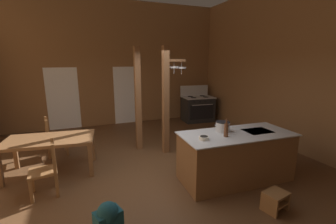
{
  "coord_description": "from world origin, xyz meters",
  "views": [
    {
      "loc": [
        -1.25,
        -4.03,
        2.29
      ],
      "look_at": [
        0.52,
        0.43,
        1.2
      ],
      "focal_mm": 24.58,
      "sensor_mm": 36.0,
      "label": 1
    }
  ],
  "objects_px": {
    "backpack": "(109,223)",
    "ladderback_chair_near_window": "(54,137)",
    "ladderback_chair_by_post": "(46,170)",
    "stove_range": "(198,108)",
    "mixing_bowl_on_counter": "(204,138)",
    "kitchen_island": "(235,156)",
    "bottle_tall_on_counter": "(226,130)",
    "step_stool": "(275,200)",
    "stockpot_on_counter": "(222,127)",
    "dining_table": "(50,142)"
  },
  "relations": [
    {
      "from": "backpack",
      "to": "ladderback_chair_near_window",
      "type": "bearing_deg",
      "value": 103.93
    },
    {
      "from": "ladderback_chair_by_post",
      "to": "backpack",
      "type": "xyz_separation_m",
      "value": [
        0.83,
        -1.57,
        -0.14
      ]
    },
    {
      "from": "stove_range",
      "to": "mixing_bowl_on_counter",
      "type": "bearing_deg",
      "value": -117.7
    },
    {
      "from": "backpack",
      "to": "kitchen_island",
      "type": "bearing_deg",
      "value": 17.59
    },
    {
      "from": "kitchen_island",
      "to": "ladderback_chair_by_post",
      "type": "bearing_deg",
      "value": 167.03
    },
    {
      "from": "kitchen_island",
      "to": "backpack",
      "type": "relative_size",
      "value": 3.7
    },
    {
      "from": "mixing_bowl_on_counter",
      "to": "stove_range",
      "type": "bearing_deg",
      "value": 62.3
    },
    {
      "from": "kitchen_island",
      "to": "bottle_tall_on_counter",
      "type": "xyz_separation_m",
      "value": [
        -0.31,
        -0.08,
        0.6
      ]
    },
    {
      "from": "step_stool",
      "to": "stockpot_on_counter",
      "type": "relative_size",
      "value": 1.21
    },
    {
      "from": "ladderback_chair_near_window",
      "to": "stockpot_on_counter",
      "type": "relative_size",
      "value": 2.8
    },
    {
      "from": "backpack",
      "to": "mixing_bowl_on_counter",
      "type": "xyz_separation_m",
      "value": [
        1.75,
        0.72,
        0.65
      ]
    },
    {
      "from": "backpack",
      "to": "bottle_tall_on_counter",
      "type": "bearing_deg",
      "value": 17.96
    },
    {
      "from": "ladderback_chair_by_post",
      "to": "bottle_tall_on_counter",
      "type": "height_order",
      "value": "bottle_tall_on_counter"
    },
    {
      "from": "step_stool",
      "to": "bottle_tall_on_counter",
      "type": "relative_size",
      "value": 1.27
    },
    {
      "from": "stockpot_on_counter",
      "to": "bottle_tall_on_counter",
      "type": "height_order",
      "value": "bottle_tall_on_counter"
    },
    {
      "from": "kitchen_island",
      "to": "mixing_bowl_on_counter",
      "type": "height_order",
      "value": "mixing_bowl_on_counter"
    },
    {
      "from": "step_stool",
      "to": "dining_table",
      "type": "distance_m",
      "value": 4.27
    },
    {
      "from": "stockpot_on_counter",
      "to": "mixing_bowl_on_counter",
      "type": "height_order",
      "value": "stockpot_on_counter"
    },
    {
      "from": "kitchen_island",
      "to": "ladderback_chair_by_post",
      "type": "distance_m",
      "value": 3.43
    },
    {
      "from": "stockpot_on_counter",
      "to": "ladderback_chair_by_post",
      "type": "bearing_deg",
      "value": 169.54
    },
    {
      "from": "ladderback_chair_near_window",
      "to": "mixing_bowl_on_counter",
      "type": "xyz_separation_m",
      "value": [
        2.58,
        -2.65,
        0.52
      ]
    },
    {
      "from": "backpack",
      "to": "step_stool",
      "type": "bearing_deg",
      "value": -5.44
    },
    {
      "from": "backpack",
      "to": "bottle_tall_on_counter",
      "type": "xyz_separation_m",
      "value": [
        2.2,
        0.71,
        0.75
      ]
    },
    {
      "from": "stove_range",
      "to": "dining_table",
      "type": "xyz_separation_m",
      "value": [
        -4.8,
        -2.54,
        0.17
      ]
    },
    {
      "from": "step_stool",
      "to": "mixing_bowl_on_counter",
      "type": "xyz_separation_m",
      "value": [
        -0.74,
        0.95,
        0.79
      ]
    },
    {
      "from": "stove_range",
      "to": "bottle_tall_on_counter",
      "type": "distance_m",
      "value": 4.64
    },
    {
      "from": "kitchen_island",
      "to": "stove_range",
      "type": "relative_size",
      "value": 1.67
    },
    {
      "from": "kitchen_island",
      "to": "backpack",
      "type": "bearing_deg",
      "value": -162.41
    },
    {
      "from": "bottle_tall_on_counter",
      "to": "mixing_bowl_on_counter",
      "type": "bearing_deg",
      "value": 179.45
    },
    {
      "from": "kitchen_island",
      "to": "dining_table",
      "type": "distance_m",
      "value": 3.71
    },
    {
      "from": "stove_range",
      "to": "backpack",
      "type": "bearing_deg",
      "value": -128.71
    },
    {
      "from": "ladderback_chair_by_post",
      "to": "backpack",
      "type": "bearing_deg",
      "value": -62.03
    },
    {
      "from": "ladderback_chair_by_post",
      "to": "backpack",
      "type": "relative_size",
      "value": 1.59
    },
    {
      "from": "ladderback_chair_near_window",
      "to": "backpack",
      "type": "distance_m",
      "value": 3.47
    },
    {
      "from": "stove_range",
      "to": "ladderback_chair_near_window",
      "type": "relative_size",
      "value": 1.39
    },
    {
      "from": "mixing_bowl_on_counter",
      "to": "stockpot_on_counter",
      "type": "bearing_deg",
      "value": 25.53
    },
    {
      "from": "backpack",
      "to": "stockpot_on_counter",
      "type": "xyz_separation_m",
      "value": [
        2.31,
        0.99,
        0.72
      ]
    },
    {
      "from": "dining_table",
      "to": "bottle_tall_on_counter",
      "type": "bearing_deg",
      "value": -29.41
    },
    {
      "from": "stockpot_on_counter",
      "to": "bottle_tall_on_counter",
      "type": "bearing_deg",
      "value": -112.64
    },
    {
      "from": "backpack",
      "to": "stove_range",
      "type": "bearing_deg",
      "value": 51.29
    },
    {
      "from": "step_stool",
      "to": "ladderback_chair_near_window",
      "type": "bearing_deg",
      "value": 132.68
    },
    {
      "from": "ladderback_chair_by_post",
      "to": "stockpot_on_counter",
      "type": "distance_m",
      "value": 3.25
    },
    {
      "from": "dining_table",
      "to": "ladderback_chair_near_window",
      "type": "relative_size",
      "value": 1.89
    },
    {
      "from": "dining_table",
      "to": "mixing_bowl_on_counter",
      "type": "relative_size",
      "value": 10.59
    },
    {
      "from": "step_stool",
      "to": "backpack",
      "type": "height_order",
      "value": "backpack"
    },
    {
      "from": "step_stool",
      "to": "ladderback_chair_near_window",
      "type": "relative_size",
      "value": 0.43
    },
    {
      "from": "dining_table",
      "to": "stove_range",
      "type": "bearing_deg",
      "value": 27.92
    },
    {
      "from": "stockpot_on_counter",
      "to": "bottle_tall_on_counter",
      "type": "xyz_separation_m",
      "value": [
        -0.11,
        -0.27,
        0.03
      ]
    },
    {
      "from": "kitchen_island",
      "to": "backpack",
      "type": "xyz_separation_m",
      "value": [
        -2.51,
        -0.8,
        -0.15
      ]
    },
    {
      "from": "backpack",
      "to": "mixing_bowl_on_counter",
      "type": "bearing_deg",
      "value": 22.29
    }
  ]
}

